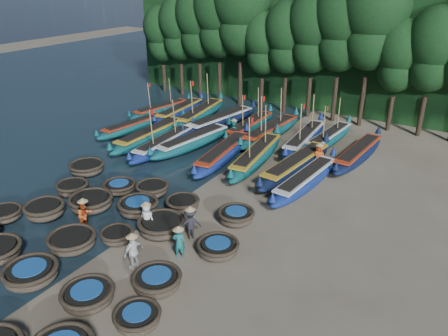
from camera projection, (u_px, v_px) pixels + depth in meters
The scene contains 56 objects.
ground at pixel (160, 214), 23.24m from camera, with size 120.00×120.00×0.00m, color #7D715B.
foliage_wall at pixel (325, 53), 39.23m from camera, with size 40.00×3.00×10.00m, color black.
coracle_7 at pixel (31, 273), 18.02m from camera, with size 2.29×2.29×0.75m.
coracle_8 at pixel (88, 296), 16.82m from camera, with size 2.55×2.55×0.72m.
coracle_9 at pixel (137, 318), 15.83m from camera, with size 1.79×1.79×0.63m.
coracle_10 at pixel (5, 214), 22.48m from camera, with size 1.78×1.78×0.66m.
coracle_11 at pixel (45, 210), 22.66m from camera, with size 2.27×2.27×0.84m.
coracle_12 at pixel (72, 241), 20.17m from camera, with size 2.77×2.77×0.75m.
coracle_13 at pixel (117, 236), 20.68m from camera, with size 1.61×1.61×0.64m.
coracle_14 at pixel (157, 281), 17.59m from camera, with size 2.51×2.51×0.74m.
coracle_15 at pixel (72, 188), 25.03m from camera, with size 2.18×2.18×0.74m.
coracle_16 at pixel (91, 202), 23.44m from camera, with size 2.48×2.48×0.82m.
coracle_17 at pixel (138, 207), 23.01m from camera, with size 2.38×2.38×0.80m.
coracle_18 at pixel (161, 226), 21.31m from camera, with size 2.91×2.91×0.81m.
coracle_19 at pixel (218, 248), 19.75m from camera, with size 2.38×2.38×0.67m.
coracle_20 at pixel (87, 168), 27.58m from camera, with size 2.61×2.61×0.74m.
coracle_21 at pixel (119, 187), 25.27m from camera, with size 2.19×2.19×0.65m.
coracle_22 at pixel (152, 189), 24.92m from camera, with size 2.15×2.15×0.75m.
coracle_23 at pixel (183, 204), 23.37m from camera, with size 2.24×2.24×0.73m.
coracle_24 at pixel (236, 216), 22.22m from camera, with size 2.12×2.12×0.73m.
long_boat_1 at pixel (134, 126), 34.62m from camera, with size 2.09×7.37×1.30m.
long_boat_2 at pixel (151, 135), 32.52m from camera, with size 1.74×8.87×1.56m.
long_boat_3 at pixel (165, 143), 31.09m from camera, with size 2.00×8.17×3.48m.
long_boat_4 at pixel (193, 141), 31.39m from camera, with size 2.66×8.40×1.49m.
long_boat_5 at pixel (223, 153), 29.37m from camera, with size 2.55×8.59×1.52m.
long_boat_6 at pixel (256, 156), 28.89m from camera, with size 2.64×8.81×3.77m.
long_boat_7 at pixel (296, 165), 27.52m from camera, with size 2.35×8.94×1.58m.
long_boat_8 at pixel (306, 180), 25.72m from camera, with size 2.02×8.12×1.43m.
long_boat_9 at pixel (161, 109), 38.74m from camera, with size 2.33×7.31×3.14m.
long_boat_10 at pixel (180, 111), 38.14m from camera, with size 2.10×8.02×1.42m.
long_boat_11 at pixel (200, 114), 37.21m from camera, with size 2.83×8.92×3.83m.
long_boat_12 at pixel (221, 121), 35.51m from camera, with size 2.95×8.87×1.58m.
long_boat_13 at pixel (250, 126), 34.49m from camera, with size 1.67×8.05×3.42m.
long_boat_14 at pixel (270, 131), 33.26m from camera, with size 2.08×8.76×3.73m.
long_boat_15 at pixel (304, 139), 31.81m from camera, with size 2.16×8.59×3.66m.
long_boat_16 at pixel (329, 138), 32.19m from camera, with size 1.91×7.79×3.31m.
long_boat_17 at pixel (358, 153), 29.39m from camera, with size 1.97×8.25×1.45m.
fisherman_0 at pixel (147, 217), 21.29m from camera, with size 0.81×0.55×1.80m.
fisherman_1 at pixel (179, 241), 19.40m from camera, with size 0.66×0.59×1.73m.
fisherman_2 at pixel (85, 214), 21.42m from camera, with size 0.80×0.94×1.90m.
fisherman_3 at pixel (191, 223), 20.82m from camera, with size 1.17×1.18×1.83m.
fisherman_4 at pixel (133, 251), 18.65m from camera, with size 0.57×1.05×1.90m.
fisherman_5 at pixel (234, 129), 32.91m from camera, with size 1.53×1.17×1.81m.
fisherman_6 at pixel (319, 156), 28.09m from camera, with size 0.89×0.63×1.91m.
tree_0 at pixel (162, 33), 43.89m from camera, with size 3.68×3.68×8.68m.
tree_1 at pixel (180, 28), 42.49m from camera, with size 4.09×4.09×9.65m.
tree_2 at pixel (199, 22), 41.09m from camera, with size 4.51×4.51×10.63m.
tree_3 at pixel (219, 16), 39.70m from camera, with size 4.92×4.92×11.60m.
tree_4 at pixel (241, 9), 38.31m from camera, with size 5.34×5.34×12.58m.
tree_5 at pixel (263, 43), 38.32m from camera, with size 3.68×3.68×8.68m.
tree_6 at pixel (288, 37), 36.92m from camera, with size 4.09×4.09×9.65m.
tree_7 at pixel (314, 30), 35.53m from camera, with size 4.51×4.51×10.63m.
tree_8 at pixel (343, 23), 34.13m from camera, with size 4.92×4.92×11.60m.
tree_9 at pixel (374, 16), 32.74m from camera, with size 5.34×5.34×12.58m.
tree_10 at pixel (399, 55), 32.75m from camera, with size 3.68×3.68×8.68m.
tree_11 at pixel (434, 49), 31.35m from camera, with size 4.09×4.09×9.65m.
Camera 1 is at (13.58, -15.21, 11.90)m, focal length 35.00 mm.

